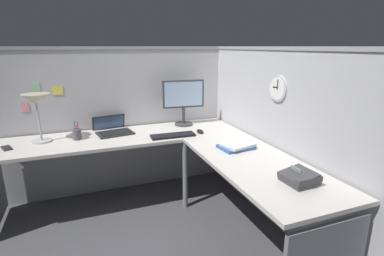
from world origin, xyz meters
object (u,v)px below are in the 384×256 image
(pen_cup, at_px, (77,134))
(book_stack, at_px, (237,146))
(keyboard, at_px, (173,135))
(computer_mouse, at_px, (200,131))
(office_phone, at_px, (300,178))
(wall_clock, at_px, (278,89))
(laptop, at_px, (112,129))
(monitor, at_px, (183,99))
(cell_phone, at_px, (7,148))
(desk_lamp_dome, at_px, (36,103))

(pen_cup, relative_size, book_stack, 0.58)
(keyboard, height_order, computer_mouse, computer_mouse)
(office_phone, relative_size, wall_clock, 0.95)
(computer_mouse, bearing_deg, laptop, 156.05)
(monitor, height_order, book_stack, monitor)
(pen_cup, bearing_deg, laptop, 24.57)
(wall_clock, bearing_deg, book_stack, 168.33)
(office_phone, bearing_deg, computer_mouse, 96.84)
(cell_phone, xyz_separation_m, book_stack, (1.86, -0.71, 0.02))
(monitor, xyz_separation_m, book_stack, (0.17, -0.91, -0.27))
(laptop, height_order, office_phone, laptop)
(laptop, bearing_deg, monitor, -0.80)
(keyboard, distance_m, book_stack, 0.67)
(computer_mouse, height_order, wall_clock, wall_clock)
(keyboard, height_order, pen_cup, pen_cup)
(monitor, relative_size, book_stack, 1.60)
(wall_clock, bearing_deg, pen_cup, 152.77)
(computer_mouse, bearing_deg, office_phone, -83.16)
(laptop, xyz_separation_m, pen_cup, (-0.34, -0.15, 0.03))
(desk_lamp_dome, height_order, pen_cup, desk_lamp_dome)
(monitor, bearing_deg, cell_phone, -173.39)
(cell_phone, height_order, book_stack, book_stack)
(office_phone, distance_m, book_stack, 0.74)
(cell_phone, relative_size, book_stack, 0.46)
(monitor, relative_size, desk_lamp_dome, 1.12)
(monitor, height_order, wall_clock, wall_clock)
(cell_phone, relative_size, office_phone, 0.69)
(office_phone, height_order, book_stack, office_phone)
(office_phone, bearing_deg, cell_phone, 142.61)
(laptop, bearing_deg, book_stack, -44.22)
(computer_mouse, height_order, book_stack, book_stack)
(cell_phone, xyz_separation_m, wall_clock, (2.19, -0.78, 0.50))
(desk_lamp_dome, xyz_separation_m, wall_clock, (1.92, -0.88, 0.15))
(monitor, height_order, desk_lamp_dome, monitor)
(keyboard, bearing_deg, cell_phone, 174.64)
(computer_mouse, bearing_deg, book_stack, -78.14)
(keyboard, xyz_separation_m, cell_phone, (-1.45, 0.18, -0.01))
(cell_phone, bearing_deg, monitor, -15.90)
(pen_cup, xyz_separation_m, wall_clock, (1.62, -0.83, 0.46))
(laptop, distance_m, desk_lamp_dome, 0.74)
(pen_cup, distance_m, cell_phone, 0.58)
(monitor, relative_size, laptop, 1.16)
(desk_lamp_dome, relative_size, book_stack, 1.42)
(cell_phone, distance_m, book_stack, 1.99)
(monitor, xyz_separation_m, office_phone, (0.20, -1.64, -0.26))
(cell_phone, bearing_deg, keyboard, -29.69)
(laptop, xyz_separation_m, keyboard, (0.53, -0.39, -0.01))
(desk_lamp_dome, relative_size, pen_cup, 2.47)
(monitor, xyz_separation_m, computer_mouse, (0.05, -0.36, -0.28))
(computer_mouse, bearing_deg, desk_lamp_dome, 170.03)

